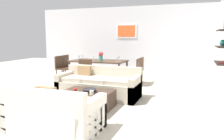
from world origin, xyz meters
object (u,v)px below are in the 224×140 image
Objects in this scene: dining_chair_foot at (87,71)px; dining_table at (99,62)px; sofa_beige at (99,86)px; loveseat_white at (53,114)px; dining_chair_right_far at (138,68)px; candle_jar at (92,93)px; decorative_bowl at (90,90)px; apple_on_coffee_table at (75,89)px; dining_chair_left_near at (61,66)px; coffee_table at (85,101)px; wine_glass_left_near at (79,57)px; wine_glass_right_far at (119,57)px; dining_chair_right_near at (135,70)px; wine_glass_foot at (93,58)px; centerpiece_vase at (101,56)px; wine_glass_right_near at (117,58)px; wine_glass_left_far at (82,56)px; dining_chair_left_far at (68,65)px.

dining_table is at bearing 90.00° from dining_chair_foot.
sofa_beige is 2.10m from dining_table.
dining_chair_right_far is (0.39, 4.40, 0.21)m from loveseat_white.
loveseat_white reaches higher than candle_jar.
decorative_bowl is 3.44× the size of candle_jar.
dining_chair_right_far is at bearing 84.92° from loveseat_white.
apple_on_coffee_table is 3.41m from dining_chair_left_near.
wine_glass_left_near is (-1.65, 2.85, 0.68)m from coffee_table.
wine_glass_right_far is at bearing 93.56° from loveseat_white.
dining_chair_left_near is 5.28× the size of wine_glass_left_near.
dining_chair_left_near reaches higher than sofa_beige.
decorative_bowl is at bearing -95.87° from dining_chair_right_far.
dining_chair_right_near is at bearing -28.63° from wine_glass_right_far.
dining_chair_left_near is 1.52m from dining_chair_foot.
candle_jar is at bearing -93.67° from dining_chair_right_near.
apple_on_coffee_table is at bearing -63.55° from wine_glass_left_near.
dining_chair_left_near reaches higher than dining_table.
wine_glass_foot is at bearing 112.83° from decorative_bowl.
loveseat_white reaches higher than dining_table.
decorative_bowl is (0.07, 1.26, 0.12)m from loveseat_white.
dining_chair_foot is (-1.03, 1.99, 0.09)m from decorative_bowl.
candle_jar is at bearing -29.65° from coffee_table.
decorative_bowl is at bearing -48.26° from dining_chair_left_near.
loveseat_white is 4.30m from dining_table.
dining_chair_right_near is 2.88× the size of centerpiece_vase.
sofa_beige is at bearing -104.30° from dining_chair_right_far.
wine_glass_foot is (0.70, -0.33, 0.01)m from wine_glass_left_near.
candle_jar is at bearing -73.62° from sofa_beige.
sofa_beige is at bearing -86.21° from wine_glass_right_near.
wine_glass_right_far is (-0.34, 3.04, 0.45)m from decorative_bowl.
wine_glass_left_far is (-1.40, 3.07, 0.45)m from apple_on_coffee_table.
centerpiece_vase is at bearing 101.86° from loveseat_white.
coffee_table is 3.59× the size of decorative_bowl.
loveseat_white is 1.26m from apple_on_coffee_table.
candle_jar is (0.14, -0.19, 0.00)m from decorative_bowl.
sofa_beige is 1.37× the size of loveseat_white.
wine_glass_right_near is (-0.34, 2.78, 0.44)m from decorative_bowl.
dining_chair_right_far reaches higher than sofa_beige.
dining_chair_left_far reaches higher than dining_table.
dining_chair_left_near is 0.46m from dining_chair_left_far.
sofa_beige is 1.28m from dining_chair_foot.
wine_glass_right_far reaches higher than dining_chair_right_near.
loveseat_white is at bearing -62.19° from dining_chair_left_far.
dining_chair_left_near and dining_chair_foot have the same top height.
centerpiece_vase is at bearing 83.59° from dining_chair_foot.
decorative_bowl is 0.33m from apple_on_coffee_table.
coffee_table is 3.15m from centerpiece_vase.
wine_glass_left_near is at bearing 116.45° from apple_on_coffee_table.
loveseat_white is (0.15, -2.28, 0.00)m from sofa_beige.
wine_glass_right_near is (-0.26, 2.85, 0.67)m from coffee_table.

